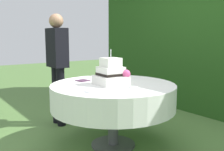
# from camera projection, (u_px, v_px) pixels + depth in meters

# --- Properties ---
(ground_plane) EXTENTS (20.00, 20.00, 0.00)m
(ground_plane) POSITION_uv_depth(u_px,v_px,m) (113.00, 145.00, 2.99)
(ground_plane) COLOR #547A3D
(foliage_hedge) EXTENTS (5.25, 0.58, 2.90)m
(foliage_hedge) POSITION_uv_depth(u_px,v_px,m) (219.00, 26.00, 4.03)
(foliage_hedge) COLOR #234C19
(foliage_hedge) RESTS_ON ground_plane
(cake_table) EXTENTS (1.43, 1.43, 0.74)m
(cake_table) POSITION_uv_depth(u_px,v_px,m) (113.00, 96.00, 2.90)
(cake_table) COLOR #4C4C51
(cake_table) RESTS_ON ground_plane
(wedding_cake) EXTENTS (0.35, 0.34, 0.40)m
(wedding_cake) POSITION_uv_depth(u_px,v_px,m) (111.00, 74.00, 2.82)
(wedding_cake) COLOR white
(wedding_cake) RESTS_ON cake_table
(serving_plate_near) EXTENTS (0.10, 0.10, 0.01)m
(serving_plate_near) POSITION_uv_depth(u_px,v_px,m) (133.00, 87.00, 2.65)
(serving_plate_near) COLOR white
(serving_plate_near) RESTS_ON cake_table
(serving_plate_far) EXTENTS (0.11, 0.11, 0.01)m
(serving_plate_far) POSITION_uv_depth(u_px,v_px,m) (90.00, 91.00, 2.45)
(serving_plate_far) COLOR white
(serving_plate_far) RESTS_ON cake_table
(napkin_stack) EXTENTS (0.17, 0.17, 0.01)m
(napkin_stack) POSITION_uv_depth(u_px,v_px,m) (83.00, 81.00, 3.07)
(napkin_stack) COLOR #4C2D47
(napkin_stack) RESTS_ON cake_table
(garden_chair) EXTENTS (0.50, 0.50, 0.89)m
(garden_chair) POSITION_uv_depth(u_px,v_px,m) (99.00, 83.00, 4.02)
(garden_chair) COLOR white
(garden_chair) RESTS_ON ground_plane
(standing_person) EXTENTS (0.36, 0.21, 1.60)m
(standing_person) POSITION_uv_depth(u_px,v_px,m) (57.00, 62.00, 3.59)
(standing_person) COLOR black
(standing_person) RESTS_ON ground_plane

